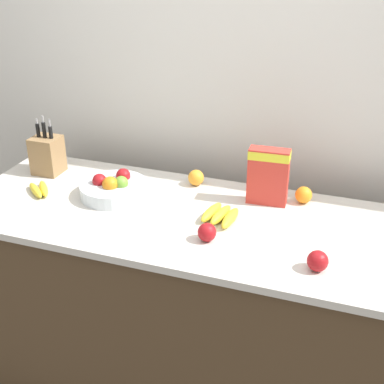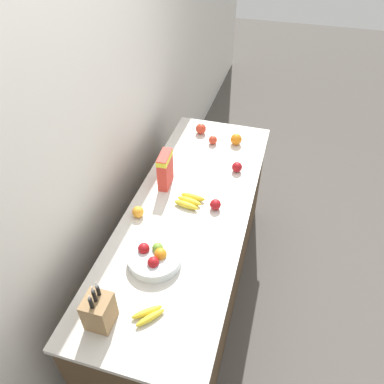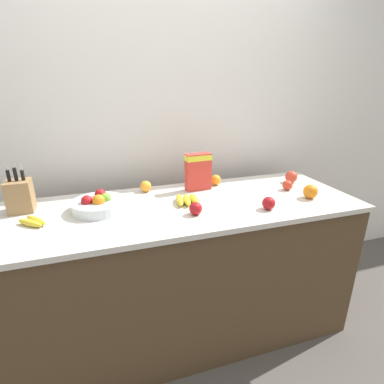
{
  "view_description": "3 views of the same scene",
  "coord_description": "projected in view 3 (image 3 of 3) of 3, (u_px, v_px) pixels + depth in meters",
  "views": [
    {
      "loc": [
        0.55,
        -1.78,
        1.97
      ],
      "look_at": [
        -0.08,
        0.0,
        1.03
      ],
      "focal_mm": 50.0,
      "sensor_mm": 36.0,
      "label": 1
    },
    {
      "loc": [
        -1.63,
        -0.48,
        2.56
      ],
      "look_at": [
        0.05,
        -0.0,
        1.01
      ],
      "focal_mm": 35.0,
      "sensor_mm": 36.0,
      "label": 2
    },
    {
      "loc": [
        -0.43,
        -1.56,
        1.6
      ],
      "look_at": [
        0.08,
        0.02,
        0.99
      ],
      "focal_mm": 28.0,
      "sensor_mm": 36.0,
      "label": 3
    }
  ],
  "objects": [
    {
      "name": "knife_block",
      "position": [
        20.0,
        196.0,
        1.63
      ],
      "size": [
        0.13,
        0.12,
        0.28
      ],
      "color": "#937047",
      "rests_on": "counter"
    },
    {
      "name": "apple_leftmost",
      "position": [
        291.0,
        177.0,
        2.12
      ],
      "size": [
        0.08,
        0.08,
        0.08
      ],
      "primitive_type": "sphere",
      "color": "red",
      "rests_on": "counter"
    },
    {
      "name": "orange_near_bowl",
      "position": [
        216.0,
        180.0,
        2.07
      ],
      "size": [
        0.07,
        0.07,
        0.07
      ],
      "primitive_type": "sphere",
      "color": "orange",
      "rests_on": "counter"
    },
    {
      "name": "apple_middle",
      "position": [
        287.0,
        185.0,
        1.97
      ],
      "size": [
        0.07,
        0.07,
        0.07
      ],
      "primitive_type": "sphere",
      "color": "red",
      "rests_on": "counter"
    },
    {
      "name": "banana_bunch_left",
      "position": [
        33.0,
        222.0,
        1.5
      ],
      "size": [
        0.16,
        0.16,
        0.03
      ],
      "rotation": [
        0.0,
        0.0,
        2.41
      ],
      "color": "yellow",
      "rests_on": "counter"
    },
    {
      "name": "banana_bunch_right",
      "position": [
        187.0,
        200.0,
        1.76
      ],
      "size": [
        0.14,
        0.19,
        0.04
      ],
      "rotation": [
        0.0,
        0.0,
        4.51
      ],
      "color": "yellow",
      "rests_on": "counter"
    },
    {
      "name": "apple_rear",
      "position": [
        196.0,
        208.0,
        1.61
      ],
      "size": [
        0.07,
        0.07,
        0.07
      ],
      "primitive_type": "sphere",
      "color": "#A31419",
      "rests_on": "counter"
    },
    {
      "name": "apple_rightmost",
      "position": [
        269.0,
        203.0,
        1.67
      ],
      "size": [
        0.07,
        0.07,
        0.07
      ],
      "primitive_type": "sphere",
      "color": "#A31419",
      "rests_on": "counter"
    },
    {
      "name": "ground_plane",
      "position": [
        182.0,
        328.0,
        2.07
      ],
      "size": [
        14.0,
        14.0,
        0.0
      ],
      "primitive_type": "plane",
      "color": "#514C47"
    },
    {
      "name": "cereal_box",
      "position": [
        198.0,
        170.0,
        1.95
      ],
      "size": [
        0.17,
        0.08,
        0.24
      ],
      "rotation": [
        0.0,
        0.0,
        0.06
      ],
      "color": "red",
      "rests_on": "counter"
    },
    {
      "name": "fruit_bowl",
      "position": [
        99.0,
        204.0,
        1.66
      ],
      "size": [
        0.29,
        0.29,
        0.1
      ],
      "color": "silver",
      "rests_on": "counter"
    },
    {
      "name": "counter",
      "position": [
        182.0,
        271.0,
        1.91
      ],
      "size": [
        2.12,
        0.75,
        0.92
      ],
      "color": "#4C3823",
      "rests_on": "ground_plane"
    },
    {
      "name": "wall_back",
      "position": [
        158.0,
        126.0,
        2.14
      ],
      "size": [
        9.0,
        0.06,
        2.6
      ],
      "color": "silver",
      "rests_on": "ground_plane"
    },
    {
      "name": "orange_by_cereal",
      "position": [
        310.0,
        192.0,
        1.83
      ],
      "size": [
        0.09,
        0.09,
        0.09
      ],
      "primitive_type": "sphere",
      "color": "orange",
      "rests_on": "counter"
    },
    {
      "name": "orange_front_right",
      "position": [
        146.0,
        186.0,
        1.94
      ],
      "size": [
        0.07,
        0.07,
        0.07
      ],
      "primitive_type": "sphere",
      "color": "orange",
      "rests_on": "counter"
    }
  ]
}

